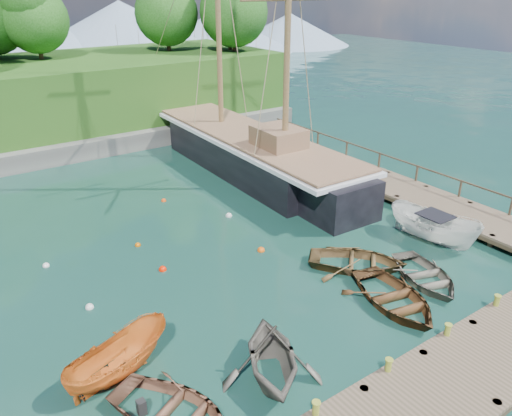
{
  "coord_description": "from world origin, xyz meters",
  "views": [
    {
      "loc": [
        -11.36,
        -12.63,
        11.73
      ],
      "look_at": [
        0.92,
        4.83,
        2.0
      ],
      "focal_mm": 35.0,
      "sensor_mm": 36.0,
      "label": 1
    }
  ],
  "objects_px": {
    "cabin_boat_white": "(431,241)",
    "rowboat_4": "(357,268)",
    "motorboat_orange": "(121,375)",
    "rowboat_3": "(424,281)",
    "rowboat_1": "(271,377)",
    "schooner": "(251,155)",
    "rowboat_2": "(394,305)"
  },
  "relations": [
    {
      "from": "cabin_boat_white",
      "to": "motorboat_orange",
      "type": "bearing_deg",
      "value": 172.16
    },
    {
      "from": "rowboat_1",
      "to": "rowboat_4",
      "type": "bearing_deg",
      "value": 50.96
    },
    {
      "from": "rowboat_2",
      "to": "motorboat_orange",
      "type": "bearing_deg",
      "value": 179.05
    },
    {
      "from": "rowboat_2",
      "to": "rowboat_4",
      "type": "relative_size",
      "value": 1.02
    },
    {
      "from": "motorboat_orange",
      "to": "cabin_boat_white",
      "type": "xyz_separation_m",
      "value": [
        16.02,
        -0.02,
        0.0
      ]
    },
    {
      "from": "cabin_boat_white",
      "to": "schooner",
      "type": "relative_size",
      "value": 0.17
    },
    {
      "from": "cabin_boat_white",
      "to": "rowboat_1",
      "type": "bearing_deg",
      "value": -174.29
    },
    {
      "from": "rowboat_4",
      "to": "cabin_boat_white",
      "type": "bearing_deg",
      "value": -47.78
    },
    {
      "from": "rowboat_1",
      "to": "rowboat_2",
      "type": "relative_size",
      "value": 0.87
    },
    {
      "from": "rowboat_2",
      "to": "cabin_boat_white",
      "type": "bearing_deg",
      "value": 36.78
    },
    {
      "from": "motorboat_orange",
      "to": "rowboat_3",
      "type": "bearing_deg",
      "value": -115.73
    },
    {
      "from": "motorboat_orange",
      "to": "schooner",
      "type": "xyz_separation_m",
      "value": [
        14.42,
        13.43,
        1.1
      ]
    },
    {
      "from": "schooner",
      "to": "rowboat_2",
      "type": "bearing_deg",
      "value": -102.6
    },
    {
      "from": "rowboat_3",
      "to": "rowboat_4",
      "type": "bearing_deg",
      "value": 141.93
    },
    {
      "from": "motorboat_orange",
      "to": "schooner",
      "type": "relative_size",
      "value": 0.14
    },
    {
      "from": "rowboat_4",
      "to": "motorboat_orange",
      "type": "distance_m",
      "value": 11.19
    },
    {
      "from": "rowboat_3",
      "to": "rowboat_1",
      "type": "bearing_deg",
      "value": -155.41
    },
    {
      "from": "rowboat_3",
      "to": "rowboat_2",
      "type": "bearing_deg",
      "value": -150.97
    },
    {
      "from": "rowboat_3",
      "to": "motorboat_orange",
      "type": "height_order",
      "value": "motorboat_orange"
    },
    {
      "from": "rowboat_3",
      "to": "schooner",
      "type": "distance_m",
      "value": 15.71
    },
    {
      "from": "cabin_boat_white",
      "to": "rowboat_3",
      "type": "bearing_deg",
      "value": -154.89
    },
    {
      "from": "rowboat_1",
      "to": "schooner",
      "type": "bearing_deg",
      "value": 84.3
    },
    {
      "from": "rowboat_2",
      "to": "motorboat_orange",
      "type": "height_order",
      "value": "motorboat_orange"
    },
    {
      "from": "motorboat_orange",
      "to": "cabin_boat_white",
      "type": "bearing_deg",
      "value": -106.24
    },
    {
      "from": "rowboat_1",
      "to": "rowboat_2",
      "type": "distance_m",
      "value": 6.35
    },
    {
      "from": "rowboat_3",
      "to": "cabin_boat_white",
      "type": "relative_size",
      "value": 0.82
    },
    {
      "from": "cabin_boat_white",
      "to": "rowboat_4",
      "type": "bearing_deg",
      "value": 168.3
    },
    {
      "from": "rowboat_1",
      "to": "schooner",
      "type": "xyz_separation_m",
      "value": [
        10.45,
        16.34,
        1.1
      ]
    },
    {
      "from": "rowboat_1",
      "to": "motorboat_orange",
      "type": "xyz_separation_m",
      "value": [
        -3.98,
        2.91,
        0.0
      ]
    },
    {
      "from": "rowboat_2",
      "to": "rowboat_4",
      "type": "height_order",
      "value": "rowboat_2"
    },
    {
      "from": "rowboat_3",
      "to": "cabin_boat_white",
      "type": "xyz_separation_m",
      "value": [
        3.29,
        2.12,
        0.0
      ]
    },
    {
      "from": "rowboat_3",
      "to": "cabin_boat_white",
      "type": "distance_m",
      "value": 3.91
    }
  ]
}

